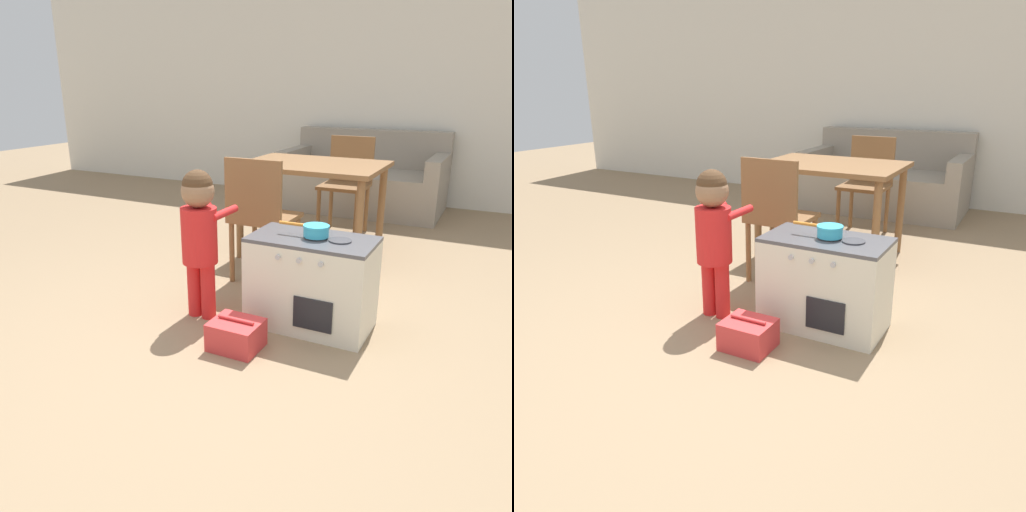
% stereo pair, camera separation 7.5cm
% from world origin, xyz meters
% --- Properties ---
extents(ground_plane, '(16.00, 16.00, 0.00)m').
position_xyz_m(ground_plane, '(0.00, 0.00, 0.00)').
color(ground_plane, '#8E7556').
extents(wall_back, '(10.00, 0.06, 2.60)m').
position_xyz_m(wall_back, '(0.00, 4.09, 1.30)').
color(wall_back, silver).
rests_on(wall_back, ground_plane).
extents(play_kitchen, '(0.67, 0.39, 0.53)m').
position_xyz_m(play_kitchen, '(0.34, 0.71, 0.26)').
color(play_kitchen, silver).
rests_on(play_kitchen, ground_plane).
extents(toy_pot, '(0.28, 0.14, 0.06)m').
position_xyz_m(toy_pot, '(0.36, 0.71, 0.56)').
color(toy_pot, '#38B2D6').
rests_on(toy_pot, play_kitchen).
extents(child_figure, '(0.23, 0.35, 0.86)m').
position_xyz_m(child_figure, '(-0.27, 0.54, 0.54)').
color(child_figure, red).
rests_on(child_figure, ground_plane).
extents(toy_basket, '(0.25, 0.22, 0.17)m').
position_xyz_m(toy_basket, '(0.10, 0.30, 0.08)').
color(toy_basket, '#D13838').
rests_on(toy_basket, ground_plane).
extents(dining_table, '(1.05, 0.77, 0.73)m').
position_xyz_m(dining_table, '(-0.10, 1.89, 0.63)').
color(dining_table, brown).
rests_on(dining_table, ground_plane).
extents(dining_chair_near, '(0.40, 0.40, 0.86)m').
position_xyz_m(dining_chair_near, '(-0.20, 1.19, 0.47)').
color(dining_chair_near, brown).
rests_on(dining_chair_near, ground_plane).
extents(dining_chair_far, '(0.40, 0.40, 0.86)m').
position_xyz_m(dining_chair_far, '(-0.05, 2.62, 0.47)').
color(dining_chair_far, brown).
rests_on(dining_chair_far, ground_plane).
extents(couch, '(1.66, 0.92, 0.82)m').
position_xyz_m(couch, '(-0.16, 3.61, 0.30)').
color(couch, gray).
rests_on(couch, ground_plane).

